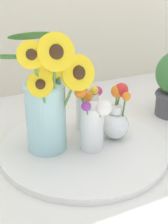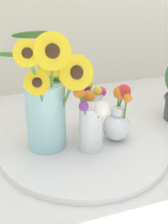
% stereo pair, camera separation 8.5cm
% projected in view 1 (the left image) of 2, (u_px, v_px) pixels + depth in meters
% --- Properties ---
extents(ground_plane, '(6.00, 6.00, 0.00)m').
position_uv_depth(ground_plane, '(79.00, 158.00, 0.86)').
color(ground_plane, silver).
extents(serving_tray, '(0.48, 0.48, 0.02)m').
position_uv_depth(serving_tray, '(84.00, 147.00, 0.90)').
color(serving_tray, white).
rests_on(serving_tray, ground_plane).
extents(mason_jar_sunflowers, '(0.26, 0.23, 0.33)m').
position_uv_depth(mason_jar_sunflowers, '(46.00, 104.00, 0.82)').
color(mason_jar_sunflowers, '#9ED1D6').
rests_on(mason_jar_sunflowers, serving_tray).
extents(vase_small_center, '(0.08, 0.12, 0.19)m').
position_uv_depth(vase_small_center, '(92.00, 121.00, 0.84)').
color(vase_small_center, white).
rests_on(vase_small_center, serving_tray).
extents(vase_bulb_right, '(0.08, 0.08, 0.16)m').
position_uv_depth(vase_bulb_right, '(116.00, 118.00, 0.91)').
color(vase_bulb_right, white).
rests_on(vase_bulb_right, serving_tray).
extents(vase_small_back, '(0.09, 0.10, 0.17)m').
position_uv_depth(vase_small_back, '(87.00, 105.00, 0.96)').
color(vase_small_back, white).
rests_on(vase_small_back, serving_tray).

